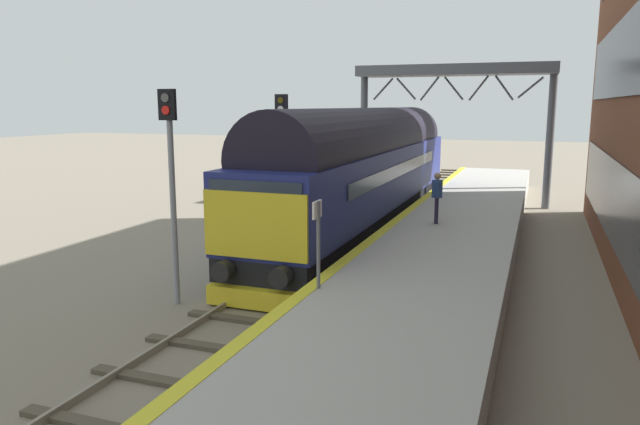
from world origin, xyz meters
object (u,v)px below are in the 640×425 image
at_px(signal_post_near, 171,175).
at_px(waiting_passenger, 437,193).
at_px(platform_number_sign, 318,230).
at_px(signal_post_mid, 282,149).
at_px(diesel_locomotive, 365,167).

bearing_deg(signal_post_near, waiting_passenger, 54.98).
bearing_deg(waiting_passenger, platform_number_sign, 162.76).
xyz_separation_m(signal_post_near, signal_post_mid, (0.00, 6.42, 0.17)).
distance_m(signal_post_mid, waiting_passenger, 5.30).
xyz_separation_m(signal_post_mid, platform_number_sign, (3.90, -7.02, -1.09)).
height_order(diesel_locomotive, platform_number_sign, diesel_locomotive).
height_order(diesel_locomotive, signal_post_mid, signal_post_mid).
xyz_separation_m(diesel_locomotive, signal_post_near, (-1.99, -9.54, 0.67)).
relative_size(diesel_locomotive, platform_number_sign, 10.24).
relative_size(signal_post_mid, waiting_passenger, 3.13).
height_order(signal_post_near, platform_number_sign, signal_post_near).
bearing_deg(signal_post_near, signal_post_mid, 90.00).
bearing_deg(signal_post_mid, signal_post_near, -90.00).
height_order(diesel_locomotive, signal_post_near, signal_post_near).
xyz_separation_m(diesel_locomotive, waiting_passenger, (3.08, -2.31, -0.49)).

